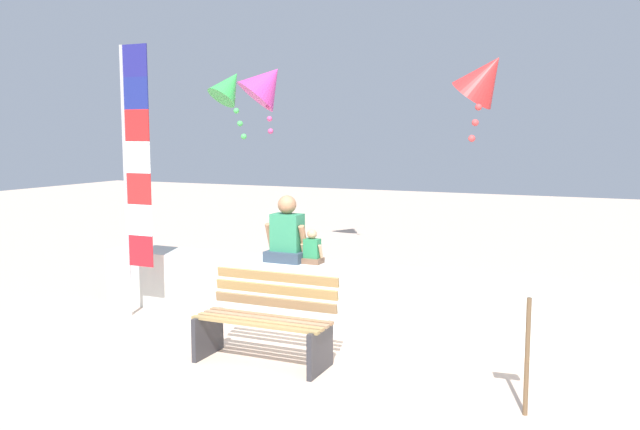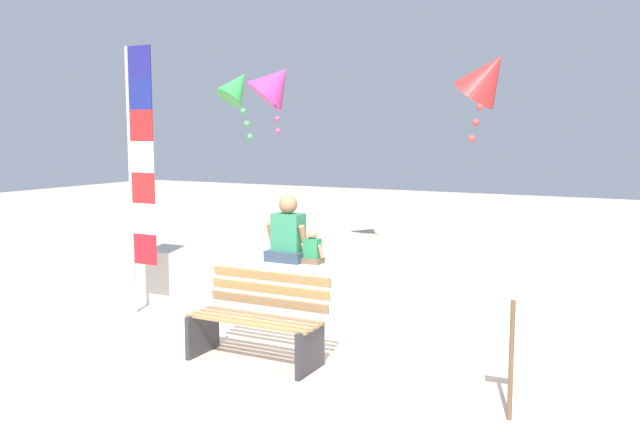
% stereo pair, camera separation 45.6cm
% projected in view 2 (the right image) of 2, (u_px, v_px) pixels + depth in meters
% --- Properties ---
extents(ground_plane, '(40.00, 40.00, 0.00)m').
position_uv_depth(ground_plane, '(290.00, 355.00, 7.02)').
color(ground_plane, '#CDB099').
extents(seawall_ledge, '(6.68, 0.60, 0.74)m').
position_uv_depth(seawall_ledge, '(341.00, 296.00, 8.03)').
color(seawall_ledge, silver).
rests_on(seawall_ledge, ground).
extents(park_bench, '(1.41, 0.63, 0.88)m').
position_uv_depth(park_bench, '(258.00, 322.00, 6.82)').
color(park_bench, '#977D4C').
rests_on(park_bench, ground).
extents(person_adult, '(0.54, 0.39, 0.82)m').
position_uv_depth(person_adult, '(288.00, 235.00, 8.29)').
color(person_adult, '#2F3E4F').
rests_on(person_adult, seawall_ledge).
extents(person_child, '(0.27, 0.20, 0.42)m').
position_uv_depth(person_child, '(312.00, 250.00, 8.15)').
color(person_child, brown).
rests_on(person_child, seawall_ledge).
extents(flag_banner, '(0.41, 0.05, 3.38)m').
position_uv_depth(flag_banner, '(138.00, 166.00, 8.41)').
color(flag_banner, '#B7B7BC').
rests_on(flag_banner, ground).
extents(kite_green, '(0.74, 0.76, 1.07)m').
position_uv_depth(kite_green, '(237.00, 87.00, 9.63)').
color(kite_green, green).
extents(kite_magenta, '(1.11, 1.07, 1.19)m').
position_uv_depth(kite_magenta, '(275.00, 83.00, 10.07)').
color(kite_magenta, '#DB3D9E').
extents(kite_red, '(0.83, 0.76, 1.14)m').
position_uv_depth(kite_red, '(487.00, 76.00, 7.77)').
color(kite_red, red).
extents(sign_post, '(0.24, 0.04, 1.18)m').
position_uv_depth(sign_post, '(512.00, 335.00, 5.35)').
color(sign_post, brown).
rests_on(sign_post, ground).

